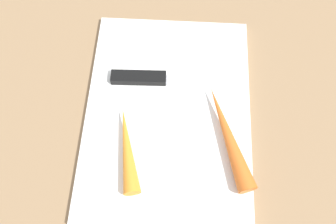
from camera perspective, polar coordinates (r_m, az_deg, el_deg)
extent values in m
plane|color=#8C6D4C|center=(0.57, 0.00, -0.50)|extent=(1.40, 1.40, 0.00)
cube|color=white|center=(0.56, 0.00, -0.25)|extent=(0.36, 0.26, 0.01)
cube|color=#B7B7BC|center=(0.59, 5.09, 5.02)|extent=(0.02, 0.11, 0.00)
cube|color=black|center=(0.58, -4.77, 5.53)|extent=(0.02, 0.09, 0.01)
cone|color=orange|center=(0.53, -6.60, -5.88)|extent=(0.14, 0.05, 0.03)
cone|color=orange|center=(0.54, 9.69, -3.82)|extent=(0.17, 0.08, 0.03)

